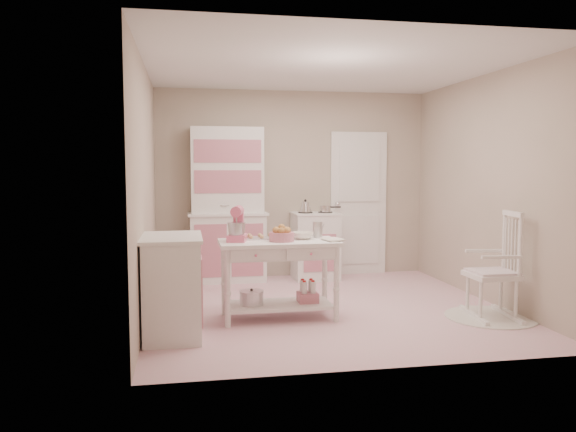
% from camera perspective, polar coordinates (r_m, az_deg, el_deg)
% --- Properties ---
extents(room_shell, '(3.84, 3.84, 2.62)m').
position_cam_1_polar(room_shell, '(6.07, 3.96, 5.99)').
color(room_shell, pink).
rests_on(room_shell, ground).
extents(door, '(0.82, 0.05, 2.04)m').
position_cam_1_polar(door, '(8.14, 7.16, 1.28)').
color(door, white).
rests_on(door, ground).
extents(hutch, '(1.06, 0.50, 2.08)m').
position_cam_1_polar(hutch, '(7.57, -6.16, 1.17)').
color(hutch, white).
rests_on(hutch, ground).
extents(stove, '(0.62, 0.57, 0.92)m').
position_cam_1_polar(stove, '(7.77, 2.78, -3.02)').
color(stove, white).
rests_on(stove, ground).
extents(base_cabinet, '(0.54, 0.84, 0.92)m').
position_cam_1_polar(base_cabinet, '(5.26, -11.65, -6.97)').
color(base_cabinet, white).
rests_on(base_cabinet, ground).
extents(lace_rug, '(0.92, 0.92, 0.01)m').
position_cam_1_polar(lace_rug, '(6.21, 19.88, -9.62)').
color(lace_rug, white).
rests_on(lace_rug, ground).
extents(rocking_chair, '(0.56, 0.77, 1.10)m').
position_cam_1_polar(rocking_chair, '(6.10, 20.03, -4.66)').
color(rocking_chair, white).
rests_on(rocking_chair, ground).
extents(work_table, '(1.20, 0.60, 0.80)m').
position_cam_1_polar(work_table, '(5.74, -0.93, -6.48)').
color(work_table, white).
rests_on(work_table, ground).
extents(stand_mixer, '(0.26, 0.32, 0.34)m').
position_cam_1_polar(stand_mixer, '(5.62, -5.20, -0.86)').
color(stand_mixer, pink).
rests_on(stand_mixer, work_table).
extents(cookie_tray, '(0.34, 0.24, 0.02)m').
position_cam_1_polar(cookie_tray, '(5.83, -2.68, -2.24)').
color(cookie_tray, silver).
rests_on(cookie_tray, work_table).
extents(bread_basket, '(0.25, 0.25, 0.09)m').
position_cam_1_polar(bread_basket, '(5.62, -0.65, -2.12)').
color(bread_basket, '#C97387').
rests_on(bread_basket, work_table).
extents(mixing_bowl, '(0.23, 0.23, 0.07)m').
position_cam_1_polar(mixing_bowl, '(5.80, 1.47, -2.00)').
color(mixing_bowl, white).
rests_on(mixing_bowl, work_table).
extents(metal_pitcher, '(0.10, 0.10, 0.17)m').
position_cam_1_polar(metal_pitcher, '(5.91, 3.02, -1.40)').
color(metal_pitcher, silver).
rests_on(metal_pitcher, work_table).
extents(recipe_book, '(0.22, 0.27, 0.02)m').
position_cam_1_polar(recipe_book, '(5.65, 3.78, -2.45)').
color(recipe_book, white).
rests_on(recipe_book, work_table).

